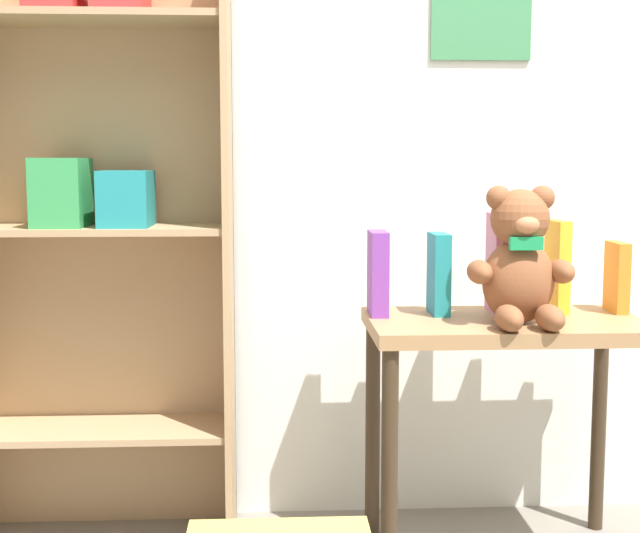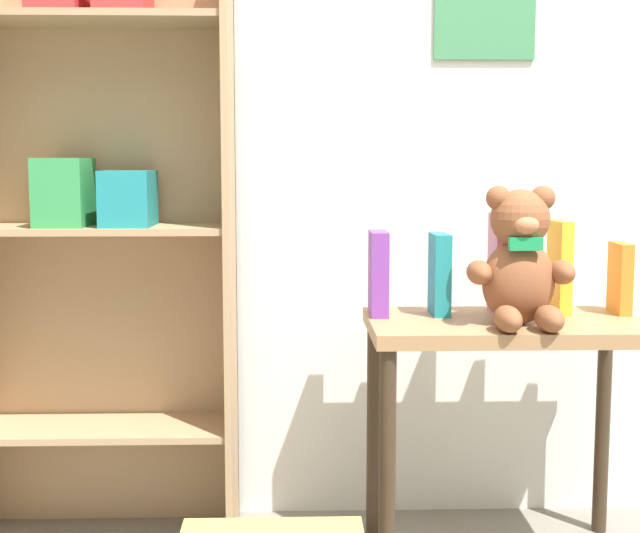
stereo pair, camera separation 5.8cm
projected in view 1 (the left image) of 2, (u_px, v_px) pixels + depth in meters
name	position (u px, v px, depth m)	size (l,w,h in m)	color
wall_back	(449.00, 83.00, 2.53)	(4.80, 0.07, 2.50)	silver
bookshelf_side	(97.00, 192.00, 2.37)	(0.71, 0.27, 1.70)	tan
display_table	(505.00, 359.00, 2.26)	(0.69, 0.41, 0.63)	#9E754C
teddy_bear	(520.00, 262.00, 2.15)	(0.26, 0.24, 0.34)	brown
book_standing_purple	(378.00, 273.00, 2.30)	(0.04, 0.13, 0.22)	purple
book_standing_teal	(439.00, 274.00, 2.30)	(0.04, 0.12, 0.21)	teal
book_standing_pink	(498.00, 263.00, 2.32)	(0.04, 0.14, 0.26)	#D17093
book_standing_yellow	(557.00, 266.00, 2.33)	(0.03, 0.12, 0.24)	gold
book_standing_orange	(617.00, 277.00, 2.34)	(0.03, 0.12, 0.18)	orange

